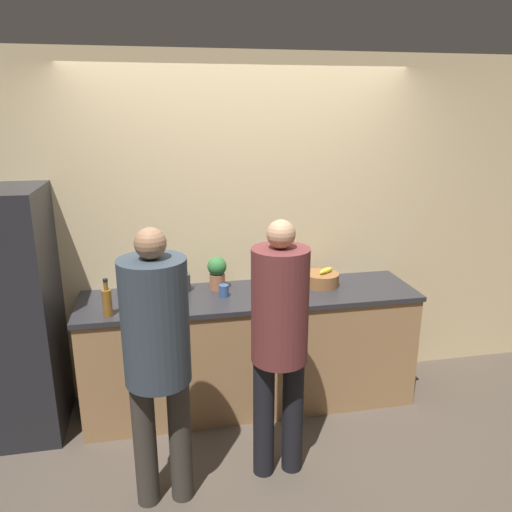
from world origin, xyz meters
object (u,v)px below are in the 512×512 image
Objects in this scene: person_left at (157,347)px; bottle_amber at (107,301)px; refrigerator at (1,316)px; fruit_bowl at (322,279)px; potted_plant at (217,272)px; utensil_crock at (184,282)px; person_center at (280,332)px; cup_blue at (224,291)px.

person_left is 0.76m from bottle_amber.
bottle_amber is (0.72, -0.21, 0.13)m from refrigerator.
person_left is 6.21× the size of fruit_bowl.
potted_plant is at bearing 174.32° from fruit_bowl.
refrigerator is at bearing -178.28° from fruit_bowl.
utensil_crock is 0.63m from bottle_amber.
person_center is 6.46× the size of potted_plant.
person_left is 1.01× the size of person_center.
potted_plant is at bearing 66.62° from person_left.
refrigerator is at bearing -174.34° from potted_plant.
fruit_bowl is (2.28, 0.07, 0.08)m from refrigerator.
person_center is 6.30× the size of bottle_amber.
fruit_bowl is (0.55, 0.86, -0.01)m from person_center.
person_left is at bearing -171.19° from person_center.
person_left reaches higher than cup_blue.
person_left is 18.72× the size of cup_blue.
potted_plant reaches higher than cup_blue.
utensil_crock is (0.21, 1.05, -0.01)m from person_left.
cup_blue is at bearing 105.81° from person_center.
person_left is 1.14m from potted_plant.
person_center is 1.07m from utensil_crock.
person_left reaches higher than fruit_bowl.
cup_blue is at bearing -0.49° from refrigerator.
refrigerator is 6.70× the size of bottle_amber.
fruit_bowl is 1.04m from utensil_crock.
person_center is at bearing -74.19° from cup_blue.
potted_plant is at bearing 5.66° from refrigerator.
person_left is 6.36× the size of bottle_amber.
bottle_amber is at bearing 150.12° from person_center.
refrigerator reaches higher than bottle_amber.
cup_blue is at bearing -30.82° from utensil_crock.
bottle_amber is at bearing -169.87° from fruit_bowl.
utensil_crock is at bearing 117.72° from person_center.
refrigerator reaches higher than utensil_crock.
potted_plant is (-0.25, 0.94, 0.08)m from person_center.
potted_plant is at bearing 25.05° from bottle_amber.
bottle_amber is 0.85m from potted_plant.
potted_plant is at bearing 99.85° from cup_blue.
person_center reaches higher than fruit_bowl.
fruit_bowl is 0.92× the size of utensil_crock.
fruit_bowl is 0.77m from cup_blue.
fruit_bowl is 0.80m from potted_plant.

